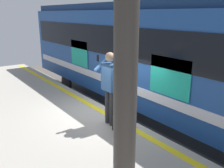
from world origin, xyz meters
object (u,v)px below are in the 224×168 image
(handbag, at_px, (119,124))
(station_column, at_px, (126,73))
(passenger, at_px, (110,83))
(train_carriage, at_px, (149,50))

(handbag, height_order, station_column, station_column)
(passenger, height_order, station_column, station_column)
(train_carriage, bearing_deg, passenger, 118.73)
(station_column, bearing_deg, train_carriage, -47.71)
(passenger, height_order, handbag, passenger)
(train_carriage, relative_size, passenger, 7.11)
(handbag, bearing_deg, passenger, -11.58)
(train_carriage, relative_size, station_column, 3.30)
(passenger, bearing_deg, station_column, 148.50)
(handbag, relative_size, station_column, 0.11)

